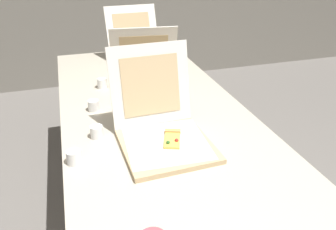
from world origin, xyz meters
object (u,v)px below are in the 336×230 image
(cup_white_near_center, at_px, (97,132))
(cup_white_mid, at_px, (94,106))
(pizza_box_middle, at_px, (146,87))
(cup_white_near_left, at_px, (74,157))
(pizza_box_back, at_px, (140,58))
(table, at_px, (155,119))
(cup_white_far, at_px, (102,83))
(pizza_box_front, at_px, (163,131))

(cup_white_near_center, height_order, cup_white_mid, same)
(pizza_box_middle, bearing_deg, cup_white_near_left, -120.49)
(pizza_box_middle, relative_size, pizza_box_back, 0.82)
(table, height_order, cup_white_far, cup_white_far)
(cup_white_mid, bearing_deg, cup_white_near_center, -93.12)
(pizza_box_front, distance_m, pizza_box_middle, 0.51)
(cup_white_near_left, bearing_deg, pizza_box_front, 7.04)
(table, xyz_separation_m, pizza_box_middle, (0.01, 0.21, 0.10))
(pizza_box_front, distance_m, cup_white_mid, 0.48)
(pizza_box_middle, bearing_deg, pizza_box_back, 88.76)
(table, bearing_deg, pizza_box_front, -97.93)
(cup_white_mid, distance_m, cup_white_far, 0.30)
(cup_white_near_center, bearing_deg, table, 28.86)
(pizza_box_middle, distance_m, cup_white_near_center, 0.50)
(table, distance_m, cup_white_mid, 0.32)
(pizza_box_middle, relative_size, cup_white_far, 7.33)
(pizza_box_back, distance_m, cup_white_near_left, 1.18)
(cup_white_far, bearing_deg, cup_white_near_left, -105.30)
(pizza_box_middle, bearing_deg, cup_white_near_center, -122.89)
(pizza_box_middle, xyz_separation_m, cup_white_mid, (-0.31, -0.10, -0.03))
(table, xyz_separation_m, cup_white_mid, (-0.30, 0.10, 0.07))
(table, height_order, cup_white_mid, cup_white_mid)
(pizza_box_back, relative_size, cup_white_near_center, 8.96)
(cup_white_near_left, bearing_deg, pizza_box_back, 64.53)
(pizza_box_front, bearing_deg, cup_white_mid, 120.55)
(pizza_box_front, distance_m, cup_white_far, 0.72)
(table, relative_size, cup_white_near_left, 39.41)
(cup_white_mid, bearing_deg, cup_white_far, 74.82)
(table, xyz_separation_m, pizza_box_front, (-0.04, -0.30, 0.10))
(cup_white_near_center, relative_size, cup_white_near_left, 1.00)
(pizza_box_back, bearing_deg, pizza_box_front, -99.13)
(pizza_box_middle, bearing_deg, table, -84.86)
(cup_white_mid, bearing_deg, pizza_box_front, -57.33)
(cup_white_far, height_order, cup_white_near_left, same)
(pizza_box_front, bearing_deg, cup_white_near_left, -175.07)
(pizza_box_back, bearing_deg, cup_white_near_left, -117.42)
(table, distance_m, cup_white_far, 0.46)
(pizza_box_back, distance_m, cup_white_near_center, 0.98)
(cup_white_far, bearing_deg, pizza_box_middle, -39.86)
(pizza_box_back, xyz_separation_m, cup_white_mid, (-0.39, -0.62, -0.03))
(table, distance_m, cup_white_near_center, 0.37)
(pizza_box_middle, bearing_deg, pizza_box_front, -88.20)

